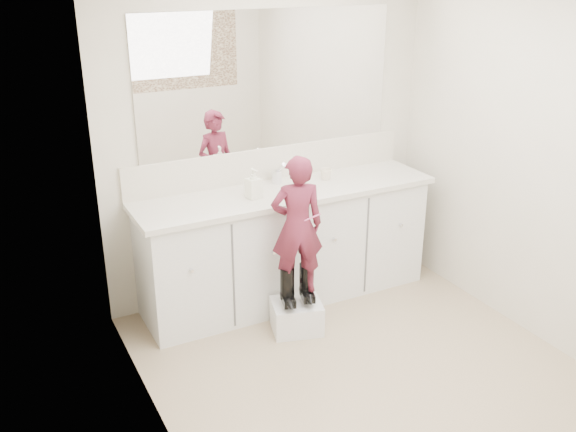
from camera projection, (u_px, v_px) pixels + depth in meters
floor at (375, 380)px, 4.03m from camera, size 3.00×3.00×0.00m
wall_back at (269, 139)px, 4.82m from camera, size 2.60×0.00×2.60m
wall_left at (160, 246)px, 3.03m from camera, size 0.00×3.00×3.00m
wall_right at (551, 169)px, 4.14m from camera, size 0.00×3.00×3.00m
vanity_cabinet at (286, 246)px, 4.88m from camera, size 2.20×0.55×0.85m
countertop at (287, 192)px, 4.70m from camera, size 2.28×0.58×0.04m
backsplash at (270, 163)px, 4.87m from camera, size 2.28×0.03×0.25m
mirror at (269, 81)px, 4.64m from camera, size 2.00×0.02×1.00m
faucet at (277, 177)px, 4.81m from camera, size 0.08×0.08×0.10m
cup at (326, 174)px, 4.89m from camera, size 0.11×0.11×0.08m
soap_bottle at (253, 183)px, 4.50m from camera, size 0.11×0.11×0.21m
step_stool at (297, 316)px, 4.54m from camera, size 0.41×0.37×0.22m
boot_left at (287, 287)px, 4.41m from camera, size 0.15×0.21×0.29m
boot_right at (306, 282)px, 4.48m from camera, size 0.15×0.21×0.29m
toddler at (297, 226)px, 4.28m from camera, size 0.41×0.32×0.97m
toothbrush at (311, 218)px, 4.23m from camera, size 0.13×0.05×0.06m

